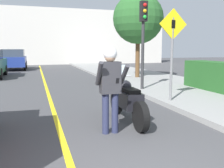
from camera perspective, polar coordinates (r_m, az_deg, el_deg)
road_center_line at (r=8.63m, az=-13.93°, el=-3.63°), size 0.12×36.00×0.01m
building_backdrop at (r=28.49m, az=-15.33°, el=10.43°), size 28.00×1.20×6.07m
motorcycle at (r=5.92m, az=3.43°, el=-3.71°), size 0.62×2.24×1.31m
person_biker at (r=4.97m, az=-0.38°, el=0.70°), size 0.59×0.48×1.76m
crossing_sign at (r=7.74m, az=13.60°, el=8.42°), size 0.91×0.08×2.75m
traffic_light at (r=9.86m, az=7.17°, el=12.53°), size 0.26×0.30×3.36m
street_tree at (r=14.05m, az=5.99°, el=14.60°), size 2.74×2.74×4.57m
parked_car_blue at (r=22.09m, az=-21.45°, el=5.27°), size 1.88×4.20×1.68m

